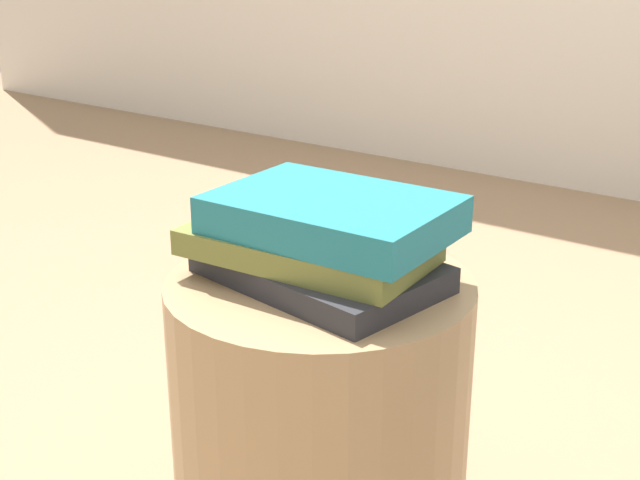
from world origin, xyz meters
TOP-DOWN VIEW (x-y plane):
  - side_table at (0.00, 0.00)m, footprint 0.38×0.38m
  - book_charcoal at (-0.00, -0.00)m, footprint 0.30×0.22m
  - book_olive at (-0.01, -0.01)m, footprint 0.30×0.17m
  - book_teal at (0.01, 0.01)m, footprint 0.28×0.20m

SIDE VIEW (x-z plane):
  - side_table at x=0.00m, z-range 0.00..0.43m
  - book_charcoal at x=0.00m, z-range 0.43..0.46m
  - book_olive at x=-0.01m, z-range 0.46..0.49m
  - book_teal at x=0.01m, z-range 0.49..0.54m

